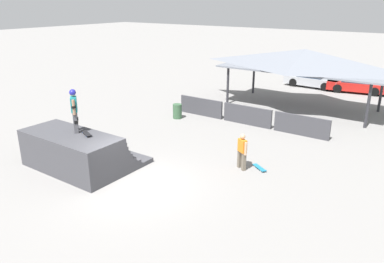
% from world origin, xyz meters
% --- Properties ---
extents(ground_plane, '(160.00, 160.00, 0.00)m').
position_xyz_m(ground_plane, '(0.00, 0.00, 0.00)').
color(ground_plane, gray).
extents(quarter_pipe_ramp, '(4.36, 3.41, 1.54)m').
position_xyz_m(quarter_pipe_ramp, '(-2.94, -0.18, 0.69)').
color(quarter_pipe_ramp, '#424247').
rests_on(quarter_pipe_ramp, ground).
extents(skater_on_deck, '(0.67, 0.60, 1.75)m').
position_xyz_m(skater_on_deck, '(-2.96, -0.08, 2.55)').
color(skater_on_deck, '#4C4C51').
rests_on(skater_on_deck, quarter_pipe_ramp).
extents(skateboard_on_deck, '(0.86, 0.52, 0.09)m').
position_xyz_m(skateboard_on_deck, '(-2.32, -0.11, 1.60)').
color(skateboard_on_deck, blue).
rests_on(skateboard_on_deck, quarter_pipe_ramp).
extents(bystander_walking, '(0.57, 0.40, 1.52)m').
position_xyz_m(bystander_walking, '(2.66, 3.59, 0.85)').
color(bystander_walking, '#6B6051').
rests_on(bystander_walking, ground).
extents(skateboard_on_ground, '(0.79, 0.62, 0.09)m').
position_xyz_m(skateboard_on_ground, '(3.30, 3.98, 0.06)').
color(skateboard_on_ground, silver).
rests_on(skateboard_on_ground, ground).
extents(barrier_fence, '(9.07, 0.12, 1.05)m').
position_xyz_m(barrier_fence, '(0.14, 8.94, 0.53)').
color(barrier_fence, '#3D3D42').
rests_on(barrier_fence, ground).
extents(pavilion_shelter, '(10.15, 4.49, 3.73)m').
position_xyz_m(pavilion_shelter, '(1.35, 14.04, 3.08)').
color(pavilion_shelter, '#2D2D33').
rests_on(pavilion_shelter, ground).
extents(trash_bin, '(0.52, 0.52, 0.85)m').
position_xyz_m(trash_bin, '(-3.74, 7.64, 0.42)').
color(trash_bin, '#385B3D').
rests_on(trash_bin, ground).
extents(parked_car_silver, '(4.36, 1.95, 1.27)m').
position_xyz_m(parked_car_silver, '(-0.04, 20.57, 0.60)').
color(parked_car_silver, '#A8AAAF').
rests_on(parked_car_silver, ground).
extents(parked_car_red, '(4.36, 2.31, 1.27)m').
position_xyz_m(parked_car_red, '(3.25, 20.63, 0.60)').
color(parked_car_red, red).
rests_on(parked_car_red, ground).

